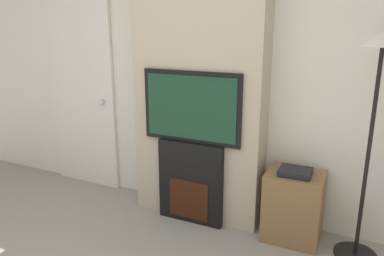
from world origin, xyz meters
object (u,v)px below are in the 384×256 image
at_px(fireplace, 192,182).
at_px(television, 192,107).
at_px(media_stand, 293,205).
at_px(floor_lamp, 375,101).

bearing_deg(fireplace, television, -90.00).
relative_size(fireplace, television, 0.84).
xyz_separation_m(fireplace, media_stand, (0.90, 0.08, -0.07)).
xyz_separation_m(television, floor_lamp, (1.41, 0.03, 0.17)).
distance_m(television, floor_lamp, 1.42).
distance_m(floor_lamp, media_stand, 1.07).
relative_size(television, floor_lamp, 0.53).
bearing_deg(floor_lamp, television, -178.64).
xyz_separation_m(television, media_stand, (0.90, 0.08, -0.77)).
bearing_deg(television, media_stand, 5.11).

